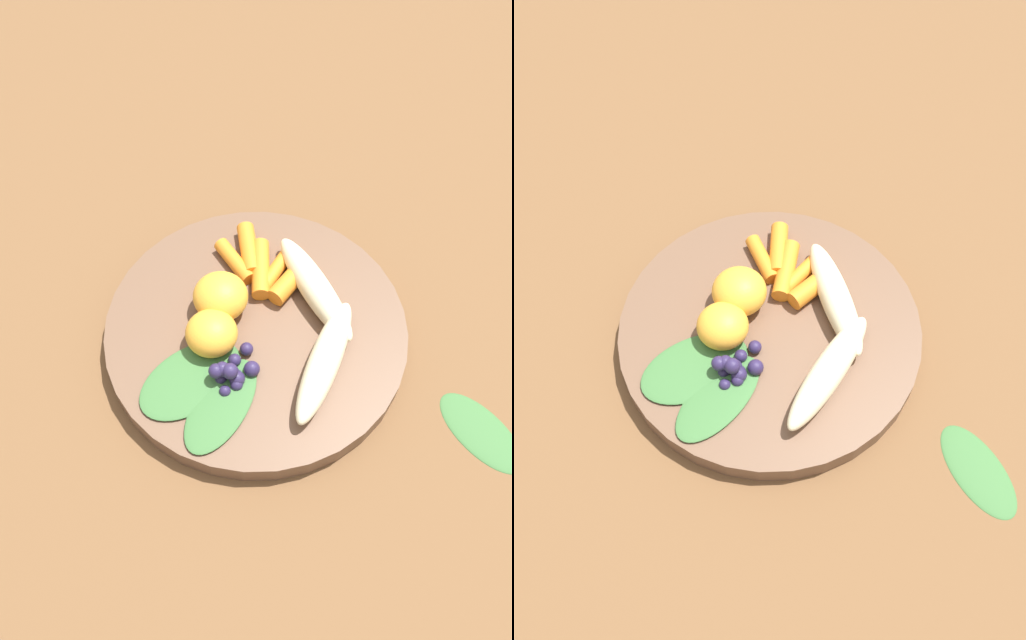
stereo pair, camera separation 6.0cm
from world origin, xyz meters
The scene contains 15 objects.
ground_plane centered at (0.00, 0.00, 0.00)m, with size 2.40×2.40×0.00m, color brown.
bowl centered at (0.00, 0.00, 0.01)m, with size 0.28×0.28×0.02m, color brown.
banana_peeled_left centered at (-0.04, 0.05, 0.04)m, with size 0.13×0.03×0.03m, color beige.
banana_peeled_right centered at (0.04, 0.06, 0.04)m, with size 0.13×0.03×0.03m, color beige.
orange_segment_near centered at (0.02, -0.04, 0.04)m, with size 0.05×0.05×0.04m, color #F4A833.
orange_segment_far centered at (-0.02, -0.03, 0.04)m, with size 0.05×0.05×0.04m, color #F4A833.
carrot_front centered at (-0.05, 0.03, 0.03)m, with size 0.02×0.02×0.05m, color orange.
carrot_mid_left centered at (-0.06, 0.01, 0.03)m, with size 0.01×0.01×0.05m, color orange.
carrot_mid_right centered at (-0.06, 0.00, 0.03)m, with size 0.02×0.02×0.06m, color orange.
carrot_rear centered at (-0.08, -0.01, 0.03)m, with size 0.02×0.02×0.06m, color orange.
carrot_small centered at (-0.07, -0.03, 0.03)m, with size 0.01×0.01×0.05m, color orange.
blueberry_pile centered at (0.05, -0.02, 0.03)m, with size 0.05×0.04×0.03m.
kale_leaf_left centered at (0.06, -0.05, 0.03)m, with size 0.10×0.06×0.01m, color #3D7038.
kale_leaf_right centered at (0.08, -0.02, 0.03)m, with size 0.10×0.05×0.01m, color #3D7038.
kale_leaf_stray centered at (0.08, 0.21, 0.00)m, with size 0.09×0.04×0.01m, color #3D7038.
Camera 1 is at (0.32, 0.02, 0.54)m, focal length 36.48 mm.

